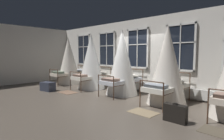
# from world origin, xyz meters

# --- Properties ---
(ground) EXTENTS (21.62, 21.62, 0.00)m
(ground) POSITION_xyz_m (0.00, 0.00, 0.00)
(ground) COLOR brown
(back_wall_with_windows) EXTENTS (11.81, 0.10, 3.23)m
(back_wall_with_windows) POSITION_xyz_m (0.00, 1.15, 1.62)
(back_wall_with_windows) COLOR silver
(back_wall_with_windows) RESTS_ON ground
(end_wall_left) EXTENTS (0.10, 7.01, 3.23)m
(end_wall_left) POSITION_xyz_m (-5.90, -1.90, 1.62)
(end_wall_left) COLOR silver
(end_wall_left) RESTS_ON ground
(window_bank) EXTENTS (8.95, 0.10, 2.73)m
(window_bank) POSITION_xyz_m (-0.00, 1.03, 1.10)
(window_bank) COLOR black
(window_bank) RESTS_ON ground
(cot_first) EXTENTS (1.33, 1.93, 2.58)m
(cot_first) POSITION_xyz_m (-3.94, -0.00, 1.25)
(cot_first) COLOR #4C3323
(cot_first) RESTS_ON ground
(cot_second) EXTENTS (1.33, 1.92, 2.67)m
(cot_second) POSITION_xyz_m (-1.94, -0.02, 1.29)
(cot_second) COLOR #4C3323
(cot_second) RESTS_ON ground
(cot_third) EXTENTS (1.33, 1.92, 2.69)m
(cot_third) POSITION_xyz_m (-0.03, 0.01, 1.30)
(cot_third) COLOR #4C3323
(cot_third) RESTS_ON ground
(cot_fourth) EXTENTS (1.33, 1.93, 2.66)m
(cot_fourth) POSITION_xyz_m (1.98, -0.02, 1.29)
(cot_fourth) COLOR #4C3323
(cot_fourth) RESTS_ON ground
(rug_second) EXTENTS (0.81, 0.58, 0.01)m
(rug_second) POSITION_xyz_m (-1.95, -1.36, 0.01)
(rug_second) COLOR brown
(rug_second) RESTS_ON ground
(rug_fourth) EXTENTS (0.82, 0.58, 0.01)m
(rug_fourth) POSITION_xyz_m (1.95, -1.36, 0.01)
(rug_fourth) COLOR #8E7A5B
(rug_fourth) RESTS_ON ground
(rug_fifth) EXTENTS (0.82, 0.59, 0.01)m
(rug_fifth) POSITION_xyz_m (3.90, -1.36, 0.01)
(rug_fifth) COLOR brown
(rug_fifth) RESTS_ON ground
(suitcase_dark) EXTENTS (0.56, 0.22, 0.47)m
(suitcase_dark) POSITION_xyz_m (2.93, -1.42, 0.22)
(suitcase_dark) COLOR black
(suitcase_dark) RESTS_ON ground
(travel_trunk) EXTENTS (0.70, 0.51, 0.40)m
(travel_trunk) POSITION_xyz_m (-2.93, -1.78, 0.20)
(travel_trunk) COLOR #2D3342
(travel_trunk) RESTS_ON ground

